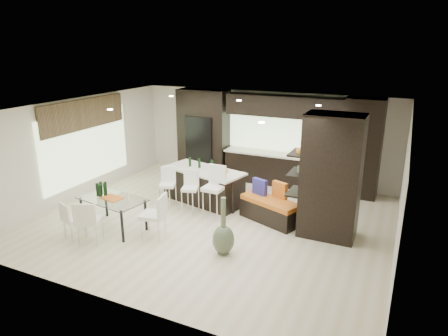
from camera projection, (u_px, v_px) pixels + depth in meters
The scene contains 22 objects.
ground at pixel (213, 221), 9.56m from camera, with size 8.00×8.00×0.00m, color beige.
back_wall at pixel (264, 136), 12.18m from camera, with size 8.00×0.02×2.70m, color silver.
left_wall at pixel (80, 148), 10.75m from camera, with size 0.02×7.00×2.70m, color silver.
right_wall at pixel (402, 193), 7.55m from camera, with size 0.02×7.00×2.70m, color silver.
ceiling at pixel (213, 108), 8.74m from camera, with size 8.00×7.00×0.02m, color white.
window_left at pixel (87, 147), 10.91m from camera, with size 0.04×3.20×1.90m, color #B2D199.
window_back at pixel (283, 131), 11.84m from camera, with size 3.40×0.04×1.20m, color #B2D199.
stone_accent at pixel (84, 114), 10.63m from camera, with size 0.08×3.00×0.80m, color brown.
ceiling_spots at pixel (217, 107), 8.97m from camera, with size 4.00×3.00×0.02m, color white.
back_cabinetry at pixel (276, 140), 11.69m from camera, with size 6.80×0.68×2.70m, color black.
refrigerator at pixel (203, 145), 12.73m from camera, with size 0.90×0.68×1.90m, color black.
partition_column at pixel (331, 177), 8.45m from camera, with size 1.20×0.80×2.70m, color black.
kitchen_island at pixel (204, 186), 10.56m from camera, with size 2.16×0.93×0.90m, color black.
stool_left at pixel (168, 192), 10.18m from camera, with size 0.38×0.38×0.85m, color white.
stool_mid at pixel (190, 196), 9.91m from camera, with size 0.38×0.38×0.86m, color white.
stool_right at pixel (213, 197), 9.59m from camera, with size 0.46×0.46×1.04m, color white.
bench at pixel (270, 210), 9.45m from camera, with size 1.45×0.56×0.56m, color black.
floor_vase at pixel (223, 226), 7.89m from camera, with size 0.44×0.44×1.21m, color #4C5B41, non-canonical shape.
dining_table at pixel (114, 213), 9.06m from camera, with size 1.51×0.85×0.73m, color white.
chair_near at pixel (90, 223), 8.39m from camera, with size 0.48×0.48×0.89m, color white.
chair_far at pixel (74, 221), 8.63m from camera, with size 0.42×0.42×0.77m, color white.
chair_end at pixel (153, 218), 8.60m from camera, with size 0.49×0.49×0.91m, color white.
Camera 1 is at (3.90, -7.82, 4.08)m, focal length 32.00 mm.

